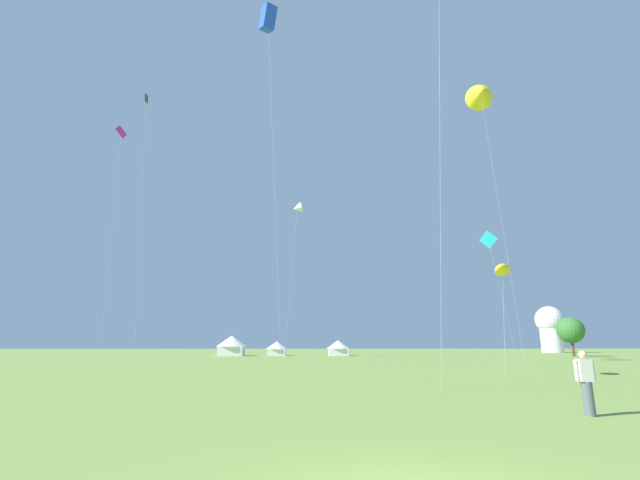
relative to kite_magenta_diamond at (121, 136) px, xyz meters
name	(u,v)px	position (x,y,z in m)	size (l,w,h in m)	color
kite_magenta_diamond	(121,136)	(0.00, 0.00, 0.00)	(1.87, 3.17, 33.45)	#E02DA3
kite_cyan_diamond	(489,240)	(51.00, -5.57, -16.61)	(2.53, 2.07, 16.37)	#1EB7CC
kite_white_delta	(297,208)	(25.93, 3.77, -9.61)	(2.39, 1.65, 22.99)	white
kite_yellow_delta	(481,94)	(43.92, -22.84, -6.18)	(3.17, 3.23, 27.00)	yellow
kite_black_diamond	(146,113)	(3.83, -1.45, 3.03)	(2.86, 2.28, 37.82)	black
kite_yellow_parafoil	(502,270)	(39.37, -33.55, -25.25)	(2.31, 2.87, 6.91)	yellow
kite_blue_box	(268,18)	(22.97, -20.62, 3.52)	(3.23, 2.88, 36.61)	blue
person_spectator	(586,384)	(34.71, -47.92, -30.82)	(0.57, 0.28, 1.73)	#565B66
festival_tent_center	(232,345)	(14.85, 17.44, -29.81)	(5.17, 5.17, 3.36)	white
festival_tent_right	(277,348)	(22.55, 17.44, -30.33)	(3.73, 3.73, 2.42)	white
festival_tent_left	(338,347)	(33.09, 17.44, -30.23)	(4.00, 4.00, 2.60)	white
observatory_dome	(550,327)	(85.64, 43.72, -25.66)	(6.40, 6.40, 10.80)	white
tree_distant_left	(571,330)	(70.57, 11.11, -27.53)	(4.19, 4.19, 6.25)	brown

